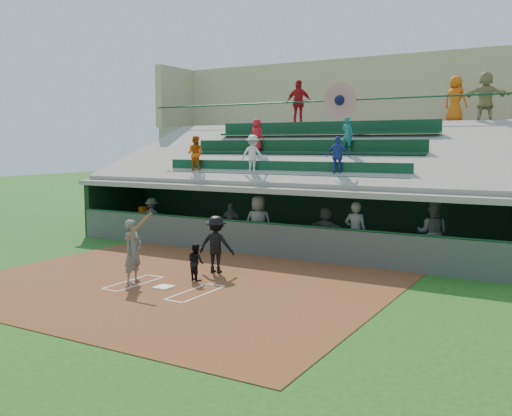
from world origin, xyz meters
The scene contains 22 objects.
ground centered at (0.00, 0.00, 0.00)m, with size 100.00×100.00×0.00m, color #1E5317.
dirt_slab centered at (0.00, 0.50, 0.01)m, with size 11.00×9.00×0.02m, color brown.
home_plate centered at (0.00, 0.00, 0.04)m, with size 0.43×0.43×0.03m, color white.
batters_box_chalk centered at (0.00, 0.00, 0.02)m, with size 2.65×1.85×0.01m.
dugout_floor centered at (0.00, 6.75, 0.02)m, with size 16.00×3.50×0.04m, color gray.
concourse_slab centered at (0.00, 13.50, 2.30)m, with size 20.00×3.00×4.60m, color gray.
grandstand centered at (-0.01, 10.51, 2.26)m, with size 20.40×10.40×7.80m.
batter_at_plate centered at (-1.00, -0.02, 0.88)m, with size 0.85×0.75×1.95m.
catcher centered at (0.24, 1.08, 0.53)m, with size 0.49×0.38×1.01m, color black.
home_umpire centered at (0.18, 2.17, 0.84)m, with size 1.06×0.61×1.64m, color black.
dugout_bench centered at (-0.13, 7.93, 0.26)m, with size 14.86×0.45×0.45m, color olive.
white_table centered at (-6.38, 6.54, 0.38)m, with size 0.78×0.59×0.68m, color white.
water_cooler centered at (-6.41, 6.59, 0.95)m, with size 0.45×0.45×0.45m, color #D5600C.
dugout_player_a centered at (-5.63, 6.20, 0.81)m, with size 1.00×0.58×1.55m, color #5C5F5A.
dugout_player_b centered at (-1.86, 6.19, 0.82)m, with size 0.92×0.38×1.57m, color #575954.
dugout_player_c centered at (-0.25, 5.38, 1.01)m, with size 0.95×0.62×1.95m, color #50524E.
dugout_player_d centered at (1.83, 6.37, 0.84)m, with size 1.48×0.47×1.59m, color #595B56.
dugout_player_e centered at (3.18, 5.49, 0.99)m, with size 0.69×0.46×1.90m, color #575A55.
dugout_player_f centered at (5.36, 6.28, 1.02)m, with size 0.95×0.74×1.96m, color #5F615C.
concourse_staff_a centered at (-2.16, 12.43, 5.61)m, with size 1.19×0.49×2.03m, color #AF1419.
concourse_staff_b centered at (4.55, 13.20, 5.55)m, with size 0.93×0.60×1.89m, color #E15D0D.
concourse_staff_c centered at (5.81, 12.38, 5.55)m, with size 1.76×0.56×1.90m, color tan.
Camera 1 is at (9.30, -11.30, 3.70)m, focal length 40.00 mm.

